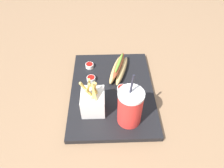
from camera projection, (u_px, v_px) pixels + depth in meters
ground_plane at (112, 94)px, 0.85m from camera, size 2.40×2.40×0.02m
food_tray at (112, 91)px, 0.84m from camera, size 0.44×0.32×0.02m
soda_cup at (130, 107)px, 0.68m from camera, size 0.08×0.08×0.21m
fries_basket at (93, 101)px, 0.73m from camera, size 0.10×0.08×0.15m
hot_dog_1 at (119, 69)px, 0.88m from camera, size 0.18×0.10×0.06m
ketchup_cup_1 at (90, 65)px, 0.92m from camera, size 0.04×0.04×0.02m
ketchup_cup_2 at (91, 79)px, 0.86m from camera, size 0.04×0.04×0.02m
ketchup_cup_3 at (122, 89)px, 0.82m from camera, size 0.04×0.04×0.02m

